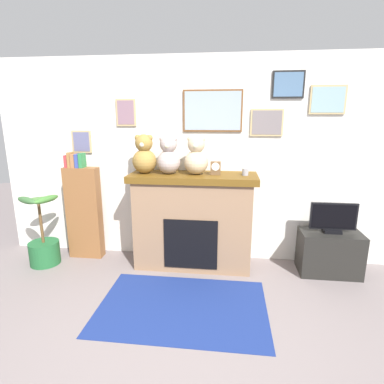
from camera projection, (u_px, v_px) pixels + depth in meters
name	position (u px, v px, depth m)	size (l,w,h in m)	color
ground_plane	(164.00, 363.00, 2.38)	(12.00, 12.00, 0.00)	slate
back_wall	(194.00, 160.00, 3.99)	(5.20, 0.15, 2.60)	silver
fireplace	(193.00, 220.00, 3.85)	(1.54, 0.59, 1.19)	#86664A
bookshelf	(84.00, 210.00, 4.07)	(0.45, 0.16, 1.42)	brown
potted_plant	(44.00, 244.00, 3.93)	(0.48, 0.52, 0.93)	#1E592D
tv_stand	(329.00, 253.00, 3.70)	(0.70, 0.40, 0.53)	black
television	(333.00, 219.00, 3.60)	(0.53, 0.14, 0.36)	black
area_rug	(182.00, 306.00, 3.08)	(1.68, 1.13, 0.01)	navy
candle_jar	(245.00, 172.00, 3.61)	(0.07, 0.07, 0.08)	gray
mantel_clock	(216.00, 168.00, 3.64)	(0.12, 0.09, 0.16)	brown
teddy_bear_tan	(144.00, 156.00, 3.70)	(0.29, 0.29, 0.47)	olive
teddy_bear_grey	(169.00, 157.00, 3.67)	(0.29, 0.29, 0.46)	#9F908C
teddy_bear_brown	(196.00, 157.00, 3.63)	(0.29, 0.29, 0.46)	tan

